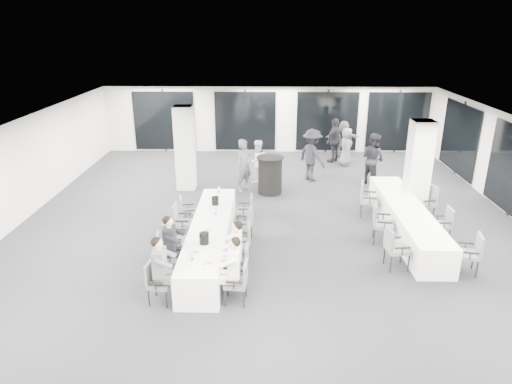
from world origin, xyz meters
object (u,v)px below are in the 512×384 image
Objects in this scene: standing_guest_f at (343,137)px; ice_bucket_far at (215,201)px; banquet_table_side at (406,220)px; chair_side_right_mid at (444,222)px; chair_side_right_far at (427,200)px; chair_main_right_near at (239,280)px; chair_main_right_second at (241,261)px; standing_guest_e at (346,144)px; chair_main_left_near at (156,280)px; chair_main_left_fourth at (181,220)px; chair_side_left_near at (394,246)px; standing_guest_g at (182,145)px; standing_guest_a at (244,162)px; cocktail_table at (270,175)px; chair_side_right_near at (472,251)px; chair_main_left_mid at (172,238)px; chair_main_left_far at (186,210)px; chair_main_left_second at (166,252)px; chair_main_right_far at (247,208)px; banquet_table_main at (210,238)px; standing_guest_h at (373,155)px; chair_main_right_mid at (243,240)px; chair_side_left_mid at (380,221)px; standing_guest_d at (335,138)px; chair_main_right_fourth at (245,223)px; standing_guest_b at (257,159)px; chair_side_left_far at (367,197)px; standing_guest_c at (312,152)px; ice_bucket_near at (204,238)px.

ice_bucket_far is at bearing 54.81° from standing_guest_f.
banquet_table_side is 0.94m from chair_side_right_mid.
chair_main_right_near is at bearing 117.03° from chair_side_right_far.
chair_main_right_second is 9.52m from standing_guest_e.
chair_main_left_near is 2.83m from chair_main_left_fourth.
standing_guest_g reaches higher than chair_side_left_near.
standing_guest_a reaches higher than standing_guest_f.
cocktail_table is at bearing 140.46° from banquet_table_side.
standing_guest_g reaches higher than chair_main_left_fourth.
chair_side_right_near is at bearing -19.72° from ice_bucket_far.
chair_main_left_mid is 1.08× the size of chair_side_right_near.
chair_side_right_mid is at bearing 71.90° from chair_main_left_far.
chair_main_right_far is (1.66, 2.77, -0.08)m from chair_main_left_second.
standing_guest_g is at bearing 105.25° from banquet_table_main.
chair_main_left_second is at bearing 103.02° from chair_side_right_far.
chair_side_right_mid is at bearing 156.33° from standing_guest_h.
chair_side_right_mid is at bearing -167.16° from standing_guest_e.
chair_main_right_mid reaches higher than banquet_table_side.
cocktail_table is 4.50m from chair_side_left_mid.
standing_guest_a is 3.32m from standing_guest_g.
standing_guest_d is at bearing -17.25° from chair_main_right_second.
standing_guest_b reaches higher than chair_main_right_fourth.
chair_main_left_second is 5.40m from chair_side_left_mid.
standing_guest_a is (-3.63, 5.12, 0.44)m from chair_side_left_near.
chair_main_left_far is 0.44× the size of standing_guest_g.
banquet_table_side is 5.41× the size of chair_main_right_fourth.
standing_guest_a is (-0.20, 6.56, 0.48)m from chair_main_right_near.
chair_side_left_far is 3.50m from standing_guest_c.
chair_main_left_fourth is 0.48× the size of standing_guest_g.
chair_main_left_far is 0.93× the size of chair_side_right_near.
standing_guest_c is at bearing 59.30° from standing_guest_f.
chair_side_left_far is at bearing 113.21° from chair_main_left_second.
chair_main_right_near is 1.42m from ice_bucket_near.
chair_main_left_near is 1.65m from chair_main_right_near.
cocktail_table reaches higher than chair_main_left_second.
chair_main_right_second is at bearing -179.57° from chair_main_right_mid.
chair_side_left_mid is at bearing 127.60° from chair_main_left_near.
chair_main_left_fourth is at bearing 179.61° from chair_main_left_mid.
standing_guest_d reaches higher than chair_side_left_near.
chair_main_left_fourth is at bearing -156.49° from standing_guest_a.
chair_main_left_mid is 0.51× the size of standing_guest_a.
chair_main_left_mid is 4.59× the size of ice_bucket_far.
standing_guest_a is 1.17× the size of standing_guest_e.
standing_guest_d is at bearing -61.91° from standing_guest_c.
chair_side_right_near is at bearing -169.53° from standing_guest_e.
chair_main_left_mid is at bearing 55.67° from standing_guest_f.
chair_main_left_fourth is 1.11× the size of chair_main_right_far.
standing_guest_a is at bearing 176.27° from chair_main_left_near.
chair_main_left_mid is 0.59× the size of standing_guest_b.
chair_side_left_far is at bearing 38.90° from chair_side_right_near.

